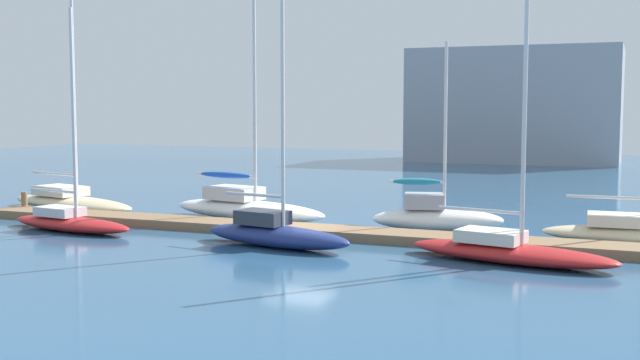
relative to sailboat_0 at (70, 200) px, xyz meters
name	(u,v)px	position (x,y,z in m)	size (l,w,h in m)	color
ground_plane	(301,235)	(13.42, -2.51, -0.49)	(120.00, 120.00, 0.00)	#2D567A
dock_pier	(301,230)	(13.42, -2.51, -0.31)	(30.15, 1.86, 0.35)	#846647
dock_piling_near_end	(24,203)	(-1.25, -1.73, 0.02)	(0.28, 0.28, 1.02)	#846647
sailboat_0	(70,200)	(0.00, 0.00, 0.00)	(8.82, 4.30, 10.14)	beige
sailboat_1	(70,220)	(4.30, -5.18, -0.04)	(6.53, 2.62, 8.95)	#B21E1E
sailboat_2	(246,206)	(9.51, 0.34, 0.15)	(8.37, 3.77, 12.35)	white
sailboat_3	(275,231)	(13.62, -5.32, 0.07)	(6.35, 2.76, 9.82)	navy
sailboat_4	(436,216)	(18.11, 0.44, 0.14)	(5.58, 2.99, 7.63)	white
sailboat_5	(508,249)	(21.89, -5.05, -0.04)	(7.19, 3.33, 8.91)	#B21E1E
sailboat_6	(632,230)	(25.56, 0.13, 0.02)	(6.68, 2.32, 10.93)	beige
mooring_buoy_yellow	(214,197)	(4.96, 5.34, -0.19)	(0.59, 0.59, 0.59)	yellow
harbor_building_distant	(515,106)	(14.81, 43.53, 4.69)	(18.57, 9.40, 10.36)	#9399A3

